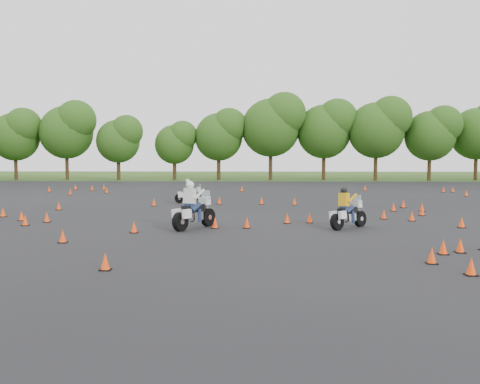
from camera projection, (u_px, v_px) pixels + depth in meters
The scene contains 7 objects.
ground at pixel (238, 226), 23.29m from camera, with size 140.00×140.00×0.00m, color #2D5119.
asphalt_pad at pixel (241, 211), 29.28m from camera, with size 62.00×62.00×0.00m, color black.
treeline at pixel (286, 139), 58.07m from camera, with size 86.81×32.39×11.17m.
traffic_cones at pixel (250, 208), 28.65m from camera, with size 33.27×32.40×0.45m.
rider_grey at pixel (190, 191), 34.10m from camera, with size 1.99×0.61×1.53m, color #3D4145, non-canonical shape.
rider_yellow at pixel (350, 208), 22.44m from camera, with size 2.28×0.70×1.76m, color #CE9512, non-canonical shape.
rider_white at pixel (195, 205), 22.39m from camera, with size 2.61×0.80×2.01m, color beige, non-canonical shape.
Camera 1 is at (0.67, -23.11, 3.17)m, focal length 40.00 mm.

